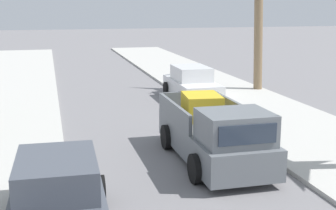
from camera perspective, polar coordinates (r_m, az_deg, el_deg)
name	(u,v)px	position (r m, az deg, el deg)	size (l,w,h in m)	color
sidewalk_right	(272,117)	(18.75, 12.65, -1.44)	(4.73, 60.00, 0.12)	beige
curb_left	(21,134)	(16.80, -17.60, -3.36)	(0.16, 60.00, 0.10)	silver
curb_right	(250,119)	(18.34, 9.96, -1.67)	(0.16, 60.00, 0.10)	silver
pickup_truck	(214,134)	(13.20, 5.70, -3.55)	(2.23, 5.21, 1.80)	slate
car_left_near	(192,84)	(22.00, 2.92, 2.59)	(2.02, 4.26, 1.54)	silver
car_right_near	(58,199)	(9.44, -13.32, -11.17)	(2.11, 4.30, 1.54)	#474C56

